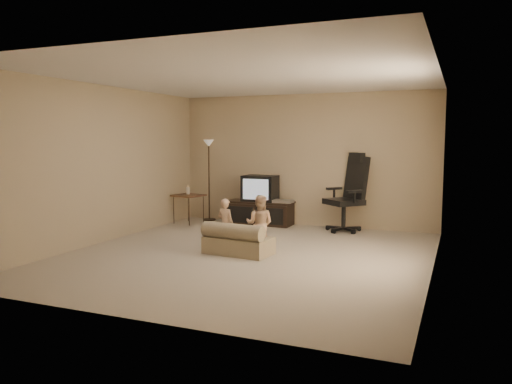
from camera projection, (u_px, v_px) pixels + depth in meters
floor at (247, 255)px, 7.12m from camera, size 5.50×5.50×0.00m
room_shell at (247, 148)px, 6.96m from camera, size 5.50×5.50×5.50m
tv_stand at (260, 204)px, 9.67m from camera, size 1.34×0.50×0.95m
office_chair at (348, 203)px, 8.94m from camera, size 0.92×0.92×1.41m
side_table at (188, 196)px, 9.78m from camera, size 0.61×0.61×0.77m
floor_lamp at (209, 162)px, 10.08m from camera, size 0.26×0.26×1.64m
child_sofa at (237, 241)px, 7.14m from camera, size 1.00×0.63×0.46m
toddler_left at (226, 224)px, 7.43m from camera, size 0.32×0.26×0.77m
toddler_right at (260, 224)px, 7.25m from camera, size 0.43×0.27×0.84m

